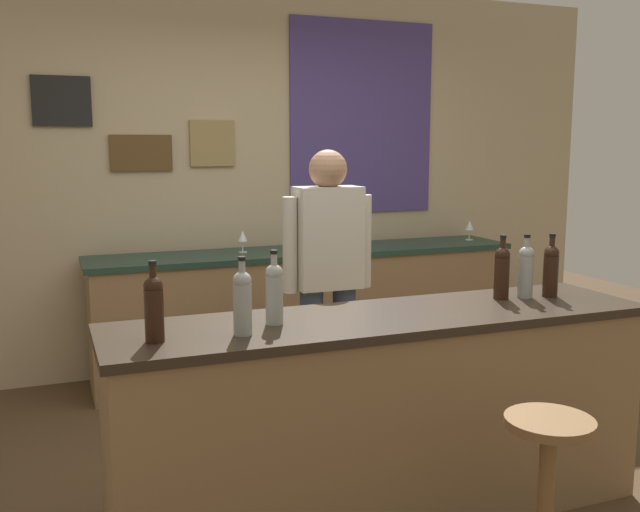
# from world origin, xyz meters

# --- Properties ---
(ground_plane) EXTENTS (10.00, 10.00, 0.00)m
(ground_plane) POSITION_xyz_m (0.00, 0.00, 0.00)
(ground_plane) COLOR #4C3823
(back_wall) EXTENTS (6.00, 0.09, 2.80)m
(back_wall) POSITION_xyz_m (0.02, 2.03, 1.42)
(back_wall) COLOR tan
(back_wall) RESTS_ON ground_plane
(bar_counter) EXTENTS (2.41, 0.60, 0.92)m
(bar_counter) POSITION_xyz_m (0.00, -0.40, 0.46)
(bar_counter) COLOR olive
(bar_counter) RESTS_ON ground_plane
(side_counter) EXTENTS (3.10, 0.56, 0.90)m
(side_counter) POSITION_xyz_m (0.40, 1.65, 0.45)
(side_counter) COLOR olive
(side_counter) RESTS_ON ground_plane
(bartender) EXTENTS (0.52, 0.21, 1.62)m
(bartender) POSITION_xyz_m (0.10, 0.50, 0.94)
(bartender) COLOR #384766
(bartender) RESTS_ON ground_plane
(bar_stool) EXTENTS (0.32, 0.32, 0.68)m
(bar_stool) POSITION_xyz_m (0.29, -1.13, 0.46)
(bar_stool) COLOR brown
(bar_stool) RESTS_ON ground_plane
(wine_bottle_a) EXTENTS (0.07, 0.07, 0.31)m
(wine_bottle_a) POSITION_xyz_m (-0.99, -0.47, 1.06)
(wine_bottle_a) COLOR black
(wine_bottle_a) RESTS_ON bar_counter
(wine_bottle_b) EXTENTS (0.07, 0.07, 0.31)m
(wine_bottle_b) POSITION_xyz_m (-0.66, -0.49, 1.06)
(wine_bottle_b) COLOR #999E99
(wine_bottle_b) RESTS_ON bar_counter
(wine_bottle_c) EXTENTS (0.07, 0.07, 0.31)m
(wine_bottle_c) POSITION_xyz_m (-0.49, -0.38, 1.06)
(wine_bottle_c) COLOR #999E99
(wine_bottle_c) RESTS_ON bar_counter
(wine_bottle_d) EXTENTS (0.07, 0.07, 0.31)m
(wine_bottle_d) POSITION_xyz_m (0.66, -0.31, 1.06)
(wine_bottle_d) COLOR black
(wine_bottle_d) RESTS_ON bar_counter
(wine_bottle_e) EXTENTS (0.07, 0.07, 0.31)m
(wine_bottle_e) POSITION_xyz_m (0.78, -0.33, 1.06)
(wine_bottle_e) COLOR #999E99
(wine_bottle_e) RESTS_ON bar_counter
(wine_bottle_f) EXTENTS (0.07, 0.07, 0.31)m
(wine_bottle_f) POSITION_xyz_m (0.91, -0.36, 1.06)
(wine_bottle_f) COLOR black
(wine_bottle_f) RESTS_ON bar_counter
(wine_glass_a) EXTENTS (0.07, 0.07, 0.16)m
(wine_glass_a) POSITION_xyz_m (-0.07, 1.68, 1.01)
(wine_glass_a) COLOR silver
(wine_glass_a) RESTS_ON side_counter
(wine_glass_b) EXTENTS (0.07, 0.07, 0.16)m
(wine_glass_b) POSITION_xyz_m (1.77, 1.67, 1.01)
(wine_glass_b) COLOR silver
(wine_glass_b) RESTS_ON side_counter
(coffee_mug) EXTENTS (0.12, 0.08, 0.09)m
(coffee_mug) POSITION_xyz_m (0.29, 1.58, 0.95)
(coffee_mug) COLOR #B2332D
(coffee_mug) RESTS_ON side_counter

